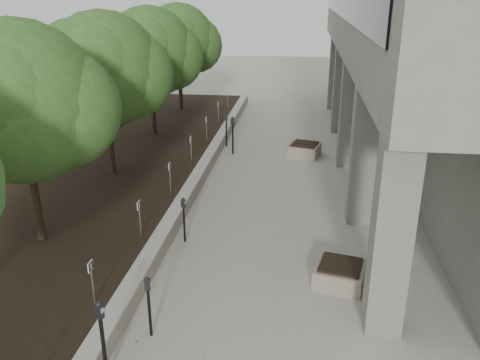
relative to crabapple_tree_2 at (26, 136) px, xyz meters
The scene contains 22 objects.
ground 6.46m from the crabapple_tree_2, 32.01° to the right, with size 90.00×90.00×0.00m, color #B0A9A2.
retaining_wall 7.29m from the crabapple_tree_2, 63.63° to the left, with size 0.39×26.00×0.50m, color tan, non-canonical shape.
planting_bed 6.71m from the crabapple_tree_2, 96.65° to the left, with size 7.00×26.00×0.40m, color black.
crabapple_tree_2 is the anchor object (origin of this frame).
crabapple_tree_3 5.00m from the crabapple_tree_2, 90.00° to the left, with size 4.60×4.00×5.44m, color #2F5922, non-canonical shape.
crabapple_tree_4 10.00m from the crabapple_tree_2, 90.00° to the left, with size 4.60×4.00×5.44m, color #2F5922, non-canonical shape.
crabapple_tree_5 15.00m from the crabapple_tree_2, 90.00° to the left, with size 4.60×4.00×5.44m, color #2F5922, non-canonical shape.
parking_sign_2 4.16m from the crabapple_tree_2, 45.58° to the right, with size 0.04×0.22×0.96m, color black, non-canonical shape.
parking_sign_3 3.36m from the crabapple_tree_2, 11.53° to the left, with size 0.04×0.22×0.96m, color black, non-canonical shape.
parking_sign_4 4.82m from the crabapple_tree_2, 55.01° to the left, with size 0.04×0.22×0.96m, color black, non-canonical shape.
parking_sign_5 7.30m from the crabapple_tree_2, 69.35° to the left, with size 0.04×0.22×0.96m, color black, non-canonical shape.
parking_sign_6 10.06m from the crabapple_tree_2, 75.54° to the left, with size 0.04×0.22×0.96m, color black, non-canonical shape.
parking_sign_7 12.93m from the crabapple_tree_2, 78.91° to the left, with size 0.04×0.22×0.96m, color black, non-canonical shape.
parking_sign_8 15.85m from the crabapple_tree_2, 81.02° to the left, with size 0.04×0.22×0.96m, color black, non-canonical shape.
parking_meter_1 5.70m from the crabapple_tree_2, 50.94° to the right, with size 0.16×0.11×1.57m, color black, non-canonical shape.
parking_meter_2 5.28m from the crabapple_tree_2, 37.44° to the right, with size 0.13×0.09×1.32m, color black, non-canonical shape.
parking_meter_3 4.39m from the crabapple_tree_2, 16.85° to the left, with size 0.13×0.09×1.27m, color black, non-canonical shape.
parking_meter_4 9.82m from the crabapple_tree_2, 67.34° to the left, with size 0.16×0.11×1.57m, color black, non-canonical shape.
parking_meter_5 10.63m from the crabapple_tree_2, 71.71° to the left, with size 0.15×0.10×1.47m, color black, non-canonical shape.
planter_front 8.02m from the crabapple_tree_2, ahead, with size 1.09×1.09×0.51m, color tan, non-canonical shape.
planter_back 11.46m from the crabapple_tree_2, 53.46° to the left, with size 1.16×1.16×0.54m, color tan, non-canonical shape.
berry_scatter 5.98m from the crabapple_tree_2, 23.05° to the left, with size 3.30×14.10×0.02m, color maroon, non-canonical shape.
Camera 1 is at (1.65, -7.51, 6.30)m, focal length 36.99 mm.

